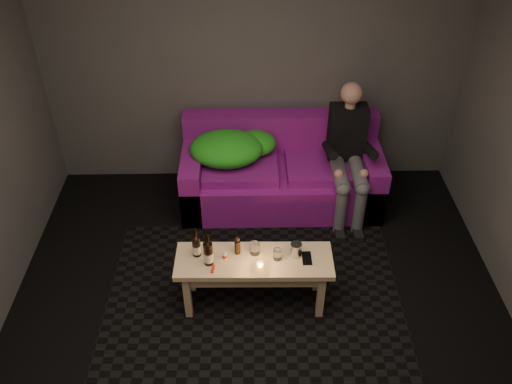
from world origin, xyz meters
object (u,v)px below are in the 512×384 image
beer_bottle_a (196,246)px  coffee_table (254,267)px  sofa (281,174)px  steel_cup (296,250)px  person (348,151)px  beer_bottle_b (208,253)px

beer_bottle_a → coffee_table: bearing=-7.3°
sofa → coffee_table: 1.40m
beer_bottle_a → steel_cup: size_ratio=2.18×
sofa → coffee_table: size_ratio=1.57×
beer_bottle_a → steel_cup: bearing=-1.8°
sofa → steel_cup: bearing=-88.6°
person → beer_bottle_a: person is taller
coffee_table → steel_cup: bearing=5.8°
steel_cup → coffee_table: bearing=-174.2°
coffee_table → beer_bottle_a: 0.48m
sofa → beer_bottle_a: size_ratio=7.25×
sofa → beer_bottle_b: sofa is taller
person → coffee_table: size_ratio=1.05×
beer_bottle_b → steel_cup: beer_bottle_b is taller
coffee_table → steel_cup: 0.35m
person → beer_bottle_a: (-1.32, -1.15, -0.07)m
coffee_table → steel_cup: (0.32, 0.03, 0.15)m
person → beer_bottle_b: 1.75m
person → steel_cup: person is taller
beer_bottle_b → coffee_table: bearing=5.9°
beer_bottle_a → beer_bottle_b: bearing=-43.7°
sofa → coffee_table: bearing=-101.9°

